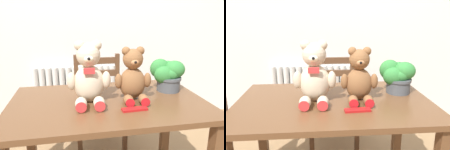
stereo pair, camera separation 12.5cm
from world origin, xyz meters
TOP-DOWN VIEW (x-y plane):
  - wall_back at (0.00, 1.56)m, footprint 8.00×0.04m
  - radiator at (-0.17, 1.49)m, footprint 0.90×0.10m
  - dining_table at (0.00, 0.35)m, footprint 1.13×0.71m
  - wooden_chair_behind at (0.03, 1.06)m, footprint 0.43×0.38m
  - teddy_bear_left at (-0.11, 0.35)m, footprint 0.25×0.25m
  - teddy_bear_right at (0.15, 0.35)m, footprint 0.22×0.22m
  - potted_plant at (0.41, 0.46)m, footprint 0.22×0.17m
  - chocolate_bar at (0.11, 0.19)m, footprint 0.14×0.05m

SIDE VIEW (x-z plane):
  - radiator at x=-0.17m, z-range -0.03..0.64m
  - wooden_chair_behind at x=0.03m, z-range 0.01..0.86m
  - dining_table at x=0.00m, z-range 0.24..0.96m
  - chocolate_bar at x=0.11m, z-range 0.72..0.73m
  - potted_plant at x=0.41m, z-range 0.73..0.94m
  - teddy_bear_right at x=0.15m, z-range 0.70..1.01m
  - teddy_bear_left at x=-0.11m, z-range 0.69..1.04m
  - wall_back at x=0.00m, z-range 0.00..2.60m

